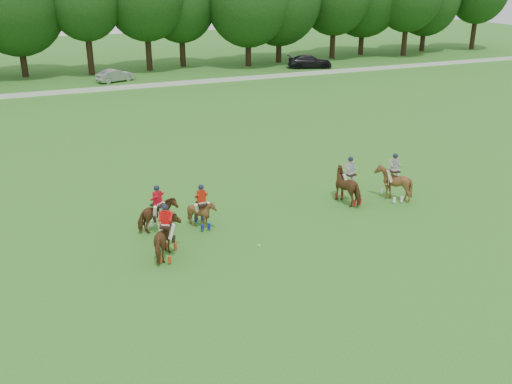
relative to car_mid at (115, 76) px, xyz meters
name	(u,v)px	position (x,y,z in m)	size (l,w,h in m)	color
ground	(259,265)	(-1.66, -42.50, -0.66)	(180.00, 180.00, 0.00)	#2A611B
boundary_rail	(107,89)	(-1.66, -4.50, -0.44)	(120.00, 0.10, 0.44)	white
car_mid	(115,76)	(0.00, 0.00, 0.00)	(1.39, 3.99, 1.31)	#949599
car_right	(310,61)	(23.06, 0.00, 0.11)	(2.14, 5.26, 1.53)	black
polo_red_a	(167,238)	(-4.90, -40.42, 0.20)	(1.68, 2.17, 2.37)	#502F15
polo_red_b	(158,216)	(-4.63, -37.86, 0.14)	(2.00, 1.96, 2.25)	#502F15
polo_red_c	(202,212)	(-2.67, -38.15, 0.08)	(1.10, 1.24, 2.10)	#502F15
polo_stripe_a	(349,186)	(5.15, -38.17, 0.24)	(1.41, 2.25, 2.45)	#502F15
polo_stripe_b	(393,183)	(7.47, -38.68, 0.26)	(1.63, 1.78, 2.48)	#502F15
polo_ball	(259,245)	(-1.01, -41.00, -0.61)	(0.09, 0.09, 0.09)	white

